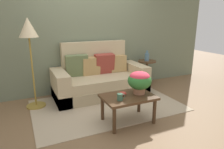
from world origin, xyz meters
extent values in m
plane|color=brown|center=(0.00, 0.00, 0.00)|extent=(14.00, 14.00, 0.00)
cube|color=slate|center=(0.00, 1.25, 1.47)|extent=(6.40, 0.12, 2.93)
cube|color=tan|center=(0.00, 0.16, 0.01)|extent=(2.69, 1.72, 0.01)
cube|color=tan|center=(0.10, 0.70, 0.12)|extent=(1.94, 0.88, 0.23)
cube|color=tan|center=(0.10, 0.68, 0.33)|extent=(1.45, 0.79, 0.19)
cube|color=tan|center=(0.10, 1.07, 0.67)|extent=(1.45, 0.16, 0.90)
cube|color=tan|center=(-0.75, 0.70, 0.31)|extent=(0.25, 0.88, 0.62)
cube|color=tan|center=(0.94, 0.70, 0.31)|extent=(0.25, 0.88, 0.62)
cube|color=#607047|center=(-0.35, 0.92, 0.65)|extent=(0.46, 0.22, 0.46)
cube|color=#93382D|center=(0.27, 0.90, 0.64)|extent=(0.43, 0.22, 0.44)
cube|color=tan|center=(0.61, 0.91, 0.61)|extent=(0.37, 0.18, 0.37)
cube|color=tan|center=(-0.04, 0.91, 0.62)|extent=(0.38, 0.19, 0.39)
cylinder|color=#442D1B|center=(-0.29, -0.77, 0.20)|extent=(0.06, 0.06, 0.40)
cylinder|color=#442D1B|center=(0.40, -0.77, 0.20)|extent=(0.06, 0.06, 0.40)
cylinder|color=#442D1B|center=(-0.29, -0.33, 0.20)|extent=(0.06, 0.06, 0.40)
cylinder|color=#442D1B|center=(0.40, -0.33, 0.20)|extent=(0.06, 0.06, 0.40)
cube|color=#4C331E|center=(0.06, -0.55, 0.42)|extent=(0.81, 0.56, 0.04)
cylinder|color=#4C331E|center=(1.39, 0.91, 0.01)|extent=(0.28, 0.28, 0.03)
cylinder|color=#4C331E|center=(1.39, 0.91, 0.30)|extent=(0.05, 0.05, 0.55)
cylinder|color=#4C331E|center=(1.39, 0.91, 0.59)|extent=(0.44, 0.44, 0.03)
cylinder|color=olive|center=(-1.22, 0.68, 0.01)|extent=(0.35, 0.35, 0.03)
cylinder|color=olive|center=(-1.22, 0.68, 0.66)|extent=(0.03, 0.03, 1.26)
cone|color=beige|center=(-1.22, 0.68, 1.45)|extent=(0.32, 0.32, 0.33)
cylinder|color=#A36B4C|center=(0.26, -0.53, 0.50)|extent=(0.18, 0.18, 0.12)
ellipsoid|color=#337533|center=(0.26, -0.53, 0.65)|extent=(0.37, 0.37, 0.28)
ellipsoid|color=#DB384C|center=(0.26, -0.53, 0.72)|extent=(0.32, 0.32, 0.15)
cylinder|color=#3D664C|center=(-0.15, -0.65, 0.49)|extent=(0.08, 0.08, 0.10)
torus|color=#3D664C|center=(-0.09, -0.65, 0.49)|extent=(0.07, 0.01, 0.07)
cylinder|color=#B2382D|center=(-0.02, -0.50, 0.45)|extent=(0.05, 0.05, 0.02)
ellipsoid|color=#B2382D|center=(-0.02, -0.50, 0.48)|extent=(0.12, 0.12, 0.05)
cylinder|color=slate|center=(1.38, 0.91, 0.70)|extent=(0.11, 0.11, 0.19)
cylinder|color=slate|center=(1.38, 0.91, 0.83)|extent=(0.05, 0.05, 0.06)
camera|label=1|loc=(-1.42, -3.13, 1.60)|focal=32.75mm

